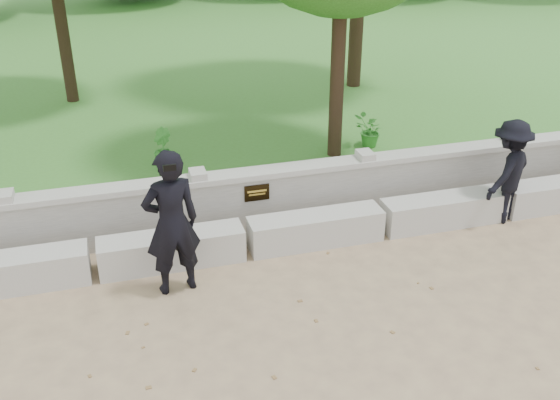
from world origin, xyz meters
The scene contains 8 objects.
ground centered at (0.00, 0.00, 0.00)m, with size 80.00×80.00×0.00m, color tan.
lawn centered at (0.00, 14.00, 0.12)m, with size 40.00×22.00×0.25m, color #3D742A.
concrete_bench centered at (0.00, 1.90, 0.22)m, with size 11.90×0.45×0.45m.
parapet_wall centered at (0.00, 2.60, 0.46)m, with size 12.50×0.35×0.90m.
man_main centered at (-1.03, 1.32, 0.93)m, with size 0.74×0.67×1.86m.
visitor_mid centered at (3.92, 1.80, 0.78)m, with size 1.17×1.03×1.57m.
shrub_b centered at (-0.79, 4.62, 0.59)m, with size 0.37×0.30×0.68m, color #34802B.
shrub_c centered at (2.93, 4.52, 0.55)m, with size 0.53×0.46×0.59m, color #34802B.
Camera 1 is at (-1.59, -5.26, 4.47)m, focal length 40.00 mm.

